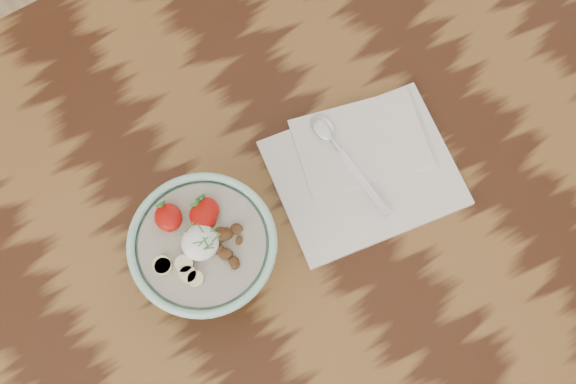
% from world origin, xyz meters
% --- Properties ---
extents(table, '(1.60, 0.90, 0.75)m').
position_xyz_m(table, '(0.00, 0.00, 0.66)').
color(table, '#381B0E').
rests_on(table, ground).
extents(breakfast_bowl, '(0.18, 0.18, 0.12)m').
position_xyz_m(breakfast_bowl, '(0.03, -0.01, 0.81)').
color(breakfast_bowl, '#A1D9C0').
rests_on(breakfast_bowl, table).
extents(napkin, '(0.26, 0.22, 0.01)m').
position_xyz_m(napkin, '(0.26, -0.01, 0.76)').
color(napkin, white).
rests_on(napkin, table).
extents(spoon, '(0.03, 0.16, 0.01)m').
position_xyz_m(spoon, '(0.24, 0.04, 0.77)').
color(spoon, silver).
rests_on(spoon, napkin).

